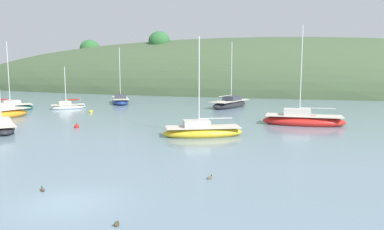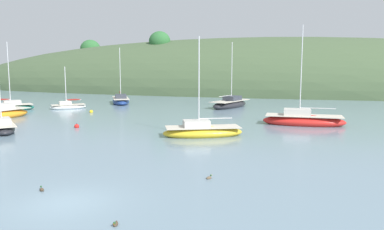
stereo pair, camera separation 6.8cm
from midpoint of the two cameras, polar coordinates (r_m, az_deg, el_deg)
name	(u,v)px [view 2 (the right image)]	position (r m, az deg, el deg)	size (l,w,h in m)	color
ground_plane	(67,203)	(17.30, -18.13, -12.38)	(400.00, 400.00, 0.00)	slate
far_shoreline_hill	(253,91)	(84.81, 9.13, 3.53)	(150.00, 36.00, 24.68)	#425638
sailboat_teal_outer	(230,104)	(52.50, 5.76, 1.65)	(5.10, 8.14, 9.09)	#232328
sailboat_yellow_far	(202,131)	(31.09, 1.60, -2.46)	(6.90, 4.64, 8.26)	gold
sailboat_white_near	(303,120)	(38.44, 16.30, -0.75)	(7.82, 2.74, 9.78)	red
sailboat_red_portside	(121,101)	(58.32, -10.57, 2.12)	(5.55, 7.39, 8.54)	navy
sailboat_cream_ketch	(68,106)	(53.25, -18.00, 1.25)	(4.50, 4.25, 5.71)	white
sailboat_blue_center	(9,107)	(53.85, -25.69, 1.02)	(5.74, 6.03, 8.86)	#196B56
sailboat_orange_cutter	(2,127)	(37.22, -26.51, -1.65)	(5.77, 5.59, 6.96)	#232328
mooring_buoy_inner	(91,112)	(47.96, -14.79, 0.49)	(0.44, 0.44, 0.54)	yellow
mooring_buoy_channel	(77,126)	(36.88, -16.79, -1.64)	(0.44, 0.44, 0.54)	red
duck_lead	(115,224)	(14.62, -11.23, -15.68)	(0.25, 0.42, 0.24)	#473828
duck_straggler	(42,190)	(19.24, -21.43, -10.33)	(0.37, 0.36, 0.24)	#473828
duck_trailing	(209,178)	(19.75, 2.66, -9.35)	(0.33, 0.40, 0.24)	brown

